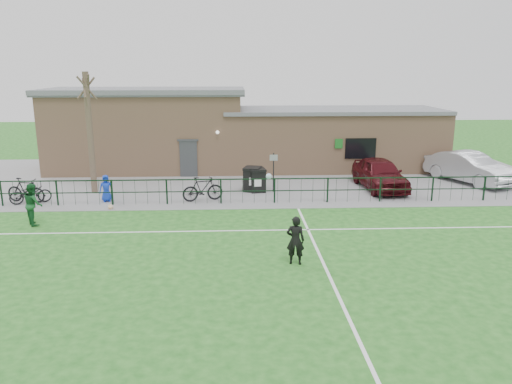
{
  "coord_description": "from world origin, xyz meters",
  "views": [
    {
      "loc": [
        -0.87,
        -14.51,
        6.2
      ],
      "look_at": [
        0.0,
        5.0,
        1.3
      ],
      "focal_mm": 35.0,
      "sensor_mm": 36.0,
      "label": 1
    }
  ],
  "objects_px": {
    "sign_post": "(273,172)",
    "outfield_player": "(33,204)",
    "spectator_child": "(106,188)",
    "car_maroon": "(380,174)",
    "bicycle_c": "(30,193)",
    "car_silver": "(469,167)",
    "bicycle_d": "(203,189)",
    "bicycle_b": "(26,190)",
    "ball_ground": "(111,207)",
    "wheelie_bin_left": "(257,181)",
    "wheelie_bin_right": "(252,180)",
    "bare_tree": "(90,134)"
  },
  "relations": [
    {
      "from": "sign_post",
      "to": "bicycle_d",
      "type": "height_order",
      "value": "sign_post"
    },
    {
      "from": "car_maroon",
      "to": "bare_tree",
      "type": "bearing_deg",
      "value": 176.35
    },
    {
      "from": "wheelie_bin_left",
      "to": "wheelie_bin_right",
      "type": "bearing_deg",
      "value": 140.77
    },
    {
      "from": "bicycle_c",
      "to": "bicycle_d",
      "type": "distance_m",
      "value": 7.99
    },
    {
      "from": "sign_post",
      "to": "bicycle_c",
      "type": "relative_size",
      "value": 1.1
    },
    {
      "from": "sign_post",
      "to": "bicycle_b",
      "type": "relative_size",
      "value": 1.03
    },
    {
      "from": "bicycle_b",
      "to": "bicycle_c",
      "type": "distance_m",
      "value": 0.36
    },
    {
      "from": "bicycle_c",
      "to": "outfield_player",
      "type": "relative_size",
      "value": 1.07
    },
    {
      "from": "spectator_child",
      "to": "ball_ground",
      "type": "xyz_separation_m",
      "value": [
        0.49,
        -1.35,
        -0.54
      ]
    },
    {
      "from": "bicycle_b",
      "to": "spectator_child",
      "type": "height_order",
      "value": "spectator_child"
    },
    {
      "from": "sign_post",
      "to": "bicycle_c",
      "type": "distance_m",
      "value": 11.63
    },
    {
      "from": "wheelie_bin_left",
      "to": "ball_ground",
      "type": "height_order",
      "value": "wheelie_bin_left"
    },
    {
      "from": "sign_post",
      "to": "bicycle_b",
      "type": "bearing_deg",
      "value": -172.44
    },
    {
      "from": "spectator_child",
      "to": "wheelie_bin_right",
      "type": "bearing_deg",
      "value": 0.33
    },
    {
      "from": "bare_tree",
      "to": "wheelie_bin_right",
      "type": "height_order",
      "value": "bare_tree"
    },
    {
      "from": "wheelie_bin_left",
      "to": "ball_ground",
      "type": "distance_m",
      "value": 7.37
    },
    {
      "from": "bare_tree",
      "to": "car_silver",
      "type": "height_order",
      "value": "bare_tree"
    },
    {
      "from": "bicycle_d",
      "to": "outfield_player",
      "type": "height_order",
      "value": "outfield_player"
    },
    {
      "from": "bicycle_c",
      "to": "car_silver",
      "type": "bearing_deg",
      "value": -103.47
    },
    {
      "from": "wheelie_bin_left",
      "to": "car_silver",
      "type": "distance_m",
      "value": 11.82
    },
    {
      "from": "car_maroon",
      "to": "bicycle_c",
      "type": "height_order",
      "value": "car_maroon"
    },
    {
      "from": "outfield_player",
      "to": "ball_ground",
      "type": "xyz_separation_m",
      "value": [
        2.55,
        2.06,
        -0.74
      ]
    },
    {
      "from": "ball_ground",
      "to": "wheelie_bin_right",
      "type": "bearing_deg",
      "value": 25.64
    },
    {
      "from": "bare_tree",
      "to": "outfield_player",
      "type": "relative_size",
      "value": 3.53
    },
    {
      "from": "car_maroon",
      "to": "bicycle_b",
      "type": "xyz_separation_m",
      "value": [
        -17.35,
        -1.95,
        -0.22
      ]
    },
    {
      "from": "bicycle_b",
      "to": "ball_ground",
      "type": "height_order",
      "value": "bicycle_b"
    },
    {
      "from": "bare_tree",
      "to": "bicycle_c",
      "type": "xyz_separation_m",
      "value": [
        -2.37,
        -2.1,
        -2.5
      ]
    },
    {
      "from": "ball_ground",
      "to": "wheelie_bin_left",
      "type": "bearing_deg",
      "value": 23.8
    },
    {
      "from": "sign_post",
      "to": "spectator_child",
      "type": "xyz_separation_m",
      "value": [
        -8.04,
        -1.56,
        -0.37
      ]
    },
    {
      "from": "spectator_child",
      "to": "ball_ground",
      "type": "height_order",
      "value": "spectator_child"
    },
    {
      "from": "wheelie_bin_right",
      "to": "bare_tree",
      "type": "bearing_deg",
      "value": -163.8
    },
    {
      "from": "car_maroon",
      "to": "spectator_child",
      "type": "xyz_separation_m",
      "value": [
        -13.62,
        -1.95,
        -0.17
      ]
    },
    {
      "from": "wheelie_bin_right",
      "to": "car_maroon",
      "type": "distance_m",
      "value": 6.65
    },
    {
      "from": "sign_post",
      "to": "ball_ground",
      "type": "distance_m",
      "value": 8.14
    },
    {
      "from": "bare_tree",
      "to": "bicycle_b",
      "type": "bearing_deg",
      "value": -144.42
    },
    {
      "from": "car_silver",
      "to": "bicycle_c",
      "type": "distance_m",
      "value": 22.64
    },
    {
      "from": "wheelie_bin_right",
      "to": "bicycle_b",
      "type": "bearing_deg",
      "value": -153.51
    },
    {
      "from": "wheelie_bin_right",
      "to": "outfield_player",
      "type": "xyz_separation_m",
      "value": [
        -9.03,
        -5.18,
        0.25
      ]
    },
    {
      "from": "wheelie_bin_left",
      "to": "outfield_player",
      "type": "distance_m",
      "value": 10.56
    },
    {
      "from": "car_silver",
      "to": "wheelie_bin_left",
      "type": "bearing_deg",
      "value": 163.57
    },
    {
      "from": "wheelie_bin_left",
      "to": "outfield_player",
      "type": "bearing_deg",
      "value": -160.29
    },
    {
      "from": "ball_ground",
      "to": "sign_post",
      "type": "bearing_deg",
      "value": 21.1
    },
    {
      "from": "bicycle_c",
      "to": "bare_tree",
      "type": "bearing_deg",
      "value": -70.56
    },
    {
      "from": "wheelie_bin_right",
      "to": "bicycle_d",
      "type": "height_order",
      "value": "bicycle_d"
    },
    {
      "from": "wheelie_bin_left",
      "to": "bicycle_d",
      "type": "height_order",
      "value": "bicycle_d"
    },
    {
      "from": "sign_post",
      "to": "outfield_player",
      "type": "xyz_separation_m",
      "value": [
        -10.09,
        -4.98,
        -0.17
      ]
    },
    {
      "from": "car_silver",
      "to": "bicycle_d",
      "type": "xyz_separation_m",
      "value": [
        -14.38,
        -3.31,
        -0.25
      ]
    },
    {
      "from": "bicycle_c",
      "to": "bicycle_b",
      "type": "bearing_deg",
      "value": 31.25
    },
    {
      "from": "car_maroon",
      "to": "bicycle_d",
      "type": "distance_m",
      "value": 9.31
    },
    {
      "from": "bicycle_c",
      "to": "wheelie_bin_left",
      "type": "bearing_deg",
      "value": -102.44
    }
  ]
}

